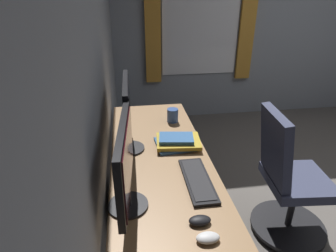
{
  "coord_description": "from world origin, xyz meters",
  "views": [
    {
      "loc": [
        -1.67,
        2.22,
        1.71
      ],
      "look_at": [
        -0.12,
        1.99,
        0.95
      ],
      "focal_mm": 30.76,
      "sensor_mm": 36.0,
      "label": 1
    }
  ],
  "objects_px": {
    "drawer_pedestal": "(162,234)",
    "monitor_primary": "(128,112)",
    "keyboard_main": "(198,180)",
    "mouse_main": "(208,238)",
    "mouse_spare": "(200,220)",
    "coffee_mug": "(173,115)",
    "book_stack_near": "(177,141)",
    "monitor_secondary": "(125,162)",
    "office_chair": "(288,182)"
  },
  "relations": [
    {
      "from": "mouse_main",
      "to": "office_chair",
      "type": "xyz_separation_m",
      "value": [
        0.67,
        -0.79,
        -0.29
      ]
    },
    {
      "from": "drawer_pedestal",
      "to": "mouse_main",
      "type": "height_order",
      "value": "mouse_main"
    },
    {
      "from": "drawer_pedestal",
      "to": "book_stack_near",
      "type": "distance_m",
      "value": 0.6
    },
    {
      "from": "drawer_pedestal",
      "to": "mouse_spare",
      "type": "bearing_deg",
      "value": -157.24
    },
    {
      "from": "monitor_primary",
      "to": "monitor_secondary",
      "type": "distance_m",
      "value": 0.56
    },
    {
      "from": "drawer_pedestal",
      "to": "book_stack_near",
      "type": "xyz_separation_m",
      "value": [
        0.4,
        -0.16,
        0.41
      ]
    },
    {
      "from": "monitor_primary",
      "to": "office_chair",
      "type": "bearing_deg",
      "value": -98.24
    },
    {
      "from": "keyboard_main",
      "to": "coffee_mug",
      "type": "bearing_deg",
      "value": 0.6
    },
    {
      "from": "book_stack_near",
      "to": "coffee_mug",
      "type": "bearing_deg",
      "value": -5.04
    },
    {
      "from": "office_chair",
      "to": "coffee_mug",
      "type": "bearing_deg",
      "value": 53.24
    },
    {
      "from": "monitor_primary",
      "to": "monitor_secondary",
      "type": "height_order",
      "value": "monitor_primary"
    },
    {
      "from": "mouse_spare",
      "to": "office_chair",
      "type": "xyz_separation_m",
      "value": [
        0.57,
        -0.8,
        -0.29
      ]
    },
    {
      "from": "drawer_pedestal",
      "to": "office_chair",
      "type": "xyz_separation_m",
      "value": [
        0.24,
        -0.94,
        0.11
      ]
    },
    {
      "from": "mouse_main",
      "to": "coffee_mug",
      "type": "bearing_deg",
      "value": -2.23
    },
    {
      "from": "monitor_primary",
      "to": "mouse_main",
      "type": "bearing_deg",
      "value": -159.74
    },
    {
      "from": "mouse_spare",
      "to": "monitor_primary",
      "type": "bearing_deg",
      "value": 22.29
    },
    {
      "from": "drawer_pedestal",
      "to": "monitor_primary",
      "type": "height_order",
      "value": "monitor_primary"
    },
    {
      "from": "coffee_mug",
      "to": "office_chair",
      "type": "distance_m",
      "value": 0.99
    },
    {
      "from": "mouse_main",
      "to": "book_stack_near",
      "type": "xyz_separation_m",
      "value": [
        0.83,
        -0.01,
        0.01
      ]
    },
    {
      "from": "monitor_secondary",
      "to": "mouse_main",
      "type": "bearing_deg",
      "value": -129.32
    },
    {
      "from": "mouse_spare",
      "to": "book_stack_near",
      "type": "height_order",
      "value": "book_stack_near"
    },
    {
      "from": "drawer_pedestal",
      "to": "monitor_secondary",
      "type": "relative_size",
      "value": 1.2
    },
    {
      "from": "coffee_mug",
      "to": "mouse_main",
      "type": "bearing_deg",
      "value": 177.77
    },
    {
      "from": "book_stack_near",
      "to": "office_chair",
      "type": "bearing_deg",
      "value": -101.7
    },
    {
      "from": "monitor_primary",
      "to": "keyboard_main",
      "type": "distance_m",
      "value": 0.61
    },
    {
      "from": "keyboard_main",
      "to": "mouse_main",
      "type": "xyz_separation_m",
      "value": [
        -0.41,
        0.06,
        0.01
      ]
    },
    {
      "from": "mouse_main",
      "to": "office_chair",
      "type": "distance_m",
      "value": 1.08
    },
    {
      "from": "drawer_pedestal",
      "to": "monitor_secondary",
      "type": "height_order",
      "value": "monitor_secondary"
    },
    {
      "from": "monitor_secondary",
      "to": "keyboard_main",
      "type": "relative_size",
      "value": 1.38
    },
    {
      "from": "monitor_primary",
      "to": "book_stack_near",
      "type": "xyz_separation_m",
      "value": [
        0.0,
        -0.32,
        -0.24
      ]
    },
    {
      "from": "book_stack_near",
      "to": "mouse_main",
      "type": "bearing_deg",
      "value": 179.11
    },
    {
      "from": "office_chair",
      "to": "mouse_main",
      "type": "bearing_deg",
      "value": 130.25
    },
    {
      "from": "keyboard_main",
      "to": "book_stack_near",
      "type": "xyz_separation_m",
      "value": [
        0.42,
        0.04,
        0.02
      ]
    },
    {
      "from": "mouse_spare",
      "to": "keyboard_main",
      "type": "bearing_deg",
      "value": -11.84
    },
    {
      "from": "monitor_primary",
      "to": "mouse_spare",
      "type": "relative_size",
      "value": 5.18
    },
    {
      "from": "monitor_primary",
      "to": "book_stack_near",
      "type": "distance_m",
      "value": 0.4
    },
    {
      "from": "monitor_primary",
      "to": "coffee_mug",
      "type": "relative_size",
      "value": 4.19
    },
    {
      "from": "keyboard_main",
      "to": "office_chair",
      "type": "xyz_separation_m",
      "value": [
        0.26,
        -0.74,
        -0.28
      ]
    },
    {
      "from": "mouse_main",
      "to": "coffee_mug",
      "type": "distance_m",
      "value": 1.23
    },
    {
      "from": "drawer_pedestal",
      "to": "keyboard_main",
      "type": "bearing_deg",
      "value": -94.36
    },
    {
      "from": "office_chair",
      "to": "monitor_primary",
      "type": "bearing_deg",
      "value": 81.76
    },
    {
      "from": "monitor_primary",
      "to": "office_chair",
      "type": "xyz_separation_m",
      "value": [
        -0.16,
        -1.1,
        -0.54
      ]
    },
    {
      "from": "keyboard_main",
      "to": "office_chair",
      "type": "bearing_deg",
      "value": -70.76
    },
    {
      "from": "monitor_primary",
      "to": "mouse_spare",
      "type": "distance_m",
      "value": 0.83
    },
    {
      "from": "book_stack_near",
      "to": "drawer_pedestal",
      "type": "bearing_deg",
      "value": 158.56
    },
    {
      "from": "keyboard_main",
      "to": "mouse_main",
      "type": "bearing_deg",
      "value": 172.26
    },
    {
      "from": "monitor_secondary",
      "to": "mouse_spare",
      "type": "relative_size",
      "value": 5.57
    },
    {
      "from": "keyboard_main",
      "to": "coffee_mug",
      "type": "xyz_separation_m",
      "value": [
        0.81,
        0.01,
        0.04
      ]
    },
    {
      "from": "monitor_secondary",
      "to": "book_stack_near",
      "type": "xyz_separation_m",
      "value": [
        0.56,
        -0.34,
        -0.23
      ]
    },
    {
      "from": "drawer_pedestal",
      "to": "keyboard_main",
      "type": "xyz_separation_m",
      "value": [
        -0.02,
        -0.2,
        0.39
      ]
    }
  ]
}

